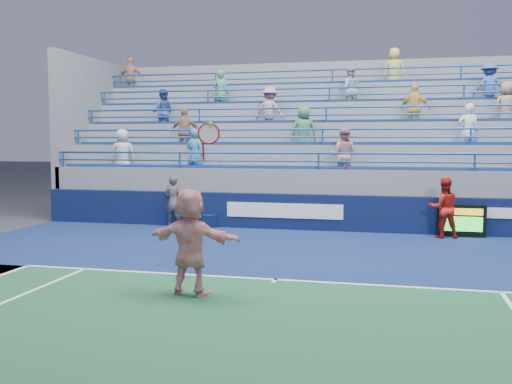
% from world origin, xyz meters
% --- Properties ---
extents(ground, '(120.00, 120.00, 0.00)m').
position_xyz_m(ground, '(0.00, 0.00, 0.00)').
color(ground, '#333538').
extents(sponsor_wall, '(18.00, 0.32, 1.10)m').
position_xyz_m(sponsor_wall, '(0.00, 6.50, 0.55)').
color(sponsor_wall, '#0A1838').
rests_on(sponsor_wall, ground).
extents(bleacher_stand, '(18.00, 5.60, 6.13)m').
position_xyz_m(bleacher_stand, '(-0.00, 10.27, 1.55)').
color(bleacher_stand, slate).
rests_on(bleacher_stand, ground).
extents(serve_speed_board, '(1.34, 0.17, 0.92)m').
position_xyz_m(serve_speed_board, '(4.12, 6.18, 0.46)').
color(serve_speed_board, black).
rests_on(serve_speed_board, ground).
extents(judge_chair, '(0.53, 0.54, 0.74)m').
position_xyz_m(judge_chair, '(-3.37, 6.31, 0.24)').
color(judge_chair, '#0C1A3B').
rests_on(judge_chair, ground).
extents(tennis_player, '(1.82, 0.84, 3.03)m').
position_xyz_m(tennis_player, '(-1.25, -1.36, 0.95)').
color(tennis_player, white).
rests_on(tennis_player, ground).
extents(line_judge, '(0.62, 0.41, 1.66)m').
position_xyz_m(line_judge, '(-4.47, 6.05, 0.83)').
color(line_judge, '#141737').
rests_on(line_judge, ground).
extents(ball_girl, '(0.93, 0.78, 1.70)m').
position_xyz_m(ball_girl, '(3.62, 5.93, 0.85)').
color(ball_girl, '#AF1D14').
rests_on(ball_girl, ground).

